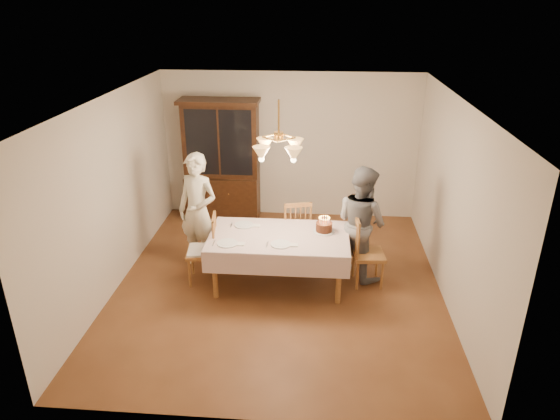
# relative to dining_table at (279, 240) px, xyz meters

# --- Properties ---
(ground) EXTENTS (5.00, 5.00, 0.00)m
(ground) POSITION_rel_dining_table_xyz_m (0.00, 0.00, -0.68)
(ground) COLOR brown
(ground) RESTS_ON ground
(room_shell) EXTENTS (5.00, 5.00, 5.00)m
(room_shell) POSITION_rel_dining_table_xyz_m (0.00, 0.00, 0.90)
(room_shell) COLOR white
(room_shell) RESTS_ON ground
(dining_table) EXTENTS (1.90, 1.10, 0.76)m
(dining_table) POSITION_rel_dining_table_xyz_m (0.00, 0.00, 0.00)
(dining_table) COLOR brown
(dining_table) RESTS_ON ground
(china_hutch) EXTENTS (1.38, 0.54, 2.16)m
(china_hutch) POSITION_rel_dining_table_xyz_m (-1.20, 2.25, 0.36)
(china_hutch) COLOR black
(china_hutch) RESTS_ON ground
(chair_far_side) EXTENTS (0.52, 0.51, 1.00)m
(chair_far_side) POSITION_rel_dining_table_xyz_m (0.19, 0.76, -0.24)
(chair_far_side) COLOR brown
(chair_far_side) RESTS_ON ground
(chair_left_end) EXTENTS (0.47, 0.49, 1.00)m
(chair_left_end) POSITION_rel_dining_table_xyz_m (-1.07, 0.01, -0.23)
(chair_left_end) COLOR brown
(chair_left_end) RESTS_ON ground
(chair_right_end) EXTENTS (0.46, 0.48, 1.00)m
(chair_right_end) POSITION_rel_dining_table_xyz_m (1.23, 0.12, -0.24)
(chair_right_end) COLOR brown
(chair_right_end) RESTS_ON ground
(elderly_woman) EXTENTS (0.74, 0.62, 1.74)m
(elderly_woman) POSITION_rel_dining_table_xyz_m (-1.23, 0.48, 0.19)
(elderly_woman) COLOR white
(elderly_woman) RESTS_ON ground
(adult_in_grey) EXTENTS (0.99, 1.01, 1.65)m
(adult_in_grey) POSITION_rel_dining_table_xyz_m (1.14, 0.38, 0.14)
(adult_in_grey) COLOR slate
(adult_in_grey) RESTS_ON ground
(birthday_cake) EXTENTS (0.30, 0.30, 0.22)m
(birthday_cake) POSITION_rel_dining_table_xyz_m (0.61, 0.17, 0.14)
(birthday_cake) COLOR white
(birthday_cake) RESTS_ON dining_table
(place_setting_near_left) EXTENTS (0.42, 0.27, 0.02)m
(place_setting_near_left) POSITION_rel_dining_table_xyz_m (-0.64, -0.30, 0.08)
(place_setting_near_left) COLOR white
(place_setting_near_left) RESTS_ON dining_table
(place_setting_near_right) EXTENTS (0.41, 0.27, 0.02)m
(place_setting_near_right) POSITION_rel_dining_table_xyz_m (0.06, -0.27, 0.08)
(place_setting_near_right) COLOR white
(place_setting_near_right) RESTS_ON dining_table
(place_setting_far_left) EXTENTS (0.42, 0.27, 0.02)m
(place_setting_far_left) POSITION_rel_dining_table_xyz_m (-0.51, 0.28, 0.08)
(place_setting_far_left) COLOR white
(place_setting_far_left) RESTS_ON dining_table
(chandelier) EXTENTS (0.62, 0.62, 0.73)m
(chandelier) POSITION_rel_dining_table_xyz_m (-0.00, -0.00, 1.29)
(chandelier) COLOR #BF8C3F
(chandelier) RESTS_ON ground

